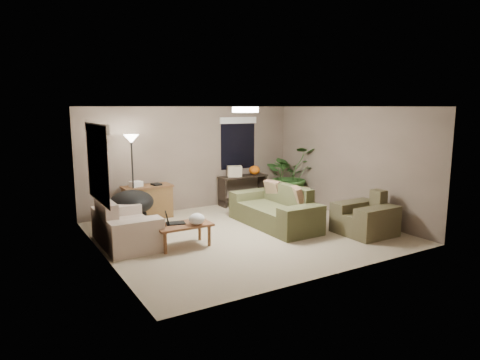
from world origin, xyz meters
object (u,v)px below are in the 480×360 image
loveseat (124,229)px  armchair (365,219)px  cat_scratching_post (304,199)px  main_sofa (275,212)px  coffee_table (183,227)px  floor_lamp (132,149)px  papasan_chair (132,206)px  desk (148,202)px  console_table (243,188)px  houseplant (289,181)px

loveseat → armchair: same height
loveseat → cat_scratching_post: (4.71, 0.62, -0.08)m
main_sofa → coffee_table: 2.26m
floor_lamp → loveseat: bearing=-113.5°
papasan_chair → cat_scratching_post: size_ratio=2.32×
loveseat → papasan_chair: bearing=65.7°
coffee_table → floor_lamp: floor_lamp is taller
desk → papasan_chair: papasan_chair is taller
armchair → desk: bearing=134.5°
main_sofa → armchair: same height
main_sofa → console_table: main_sofa is taller
coffee_table → loveseat: bearing=142.4°
main_sofa → desk: 2.90m
loveseat → floor_lamp: floor_lamp is taller
loveseat → floor_lamp: (0.63, 1.43, 1.30)m
coffee_table → houseplant: 4.20m
console_table → houseplant: (1.09, -0.53, 0.15)m
coffee_table → cat_scratching_post: size_ratio=2.00×
coffee_table → papasan_chair: papasan_chair is taller
desk → console_table: same height
main_sofa → loveseat: bearing=173.1°
main_sofa → houseplant: (1.53, 1.53, 0.29)m
coffee_table → papasan_chair: size_ratio=0.86×
main_sofa → desk: main_sofa is taller
houseplant → armchair: bearing=-96.9°
papasan_chair → cat_scratching_post: bearing=-4.9°
armchair → papasan_chair: bearing=144.3°
desk → console_table: size_ratio=0.85×
floor_lamp → houseplant: 4.16m
desk → floor_lamp: (-0.36, -0.15, 1.22)m
console_table → loveseat: bearing=-154.6°
armchair → desk: armchair is taller
armchair → desk: size_ratio=0.91×
loveseat → papasan_chair: (0.44, 0.98, 0.17)m
loveseat → coffee_table: bearing=-37.6°
floor_lamp → main_sofa: bearing=-36.0°
loveseat → coffee_table: 1.10m
main_sofa → floor_lamp: (-2.49, 1.81, 1.30)m
armchair → coffee_table: 3.60m
cat_scratching_post → desk: bearing=165.4°
desk → cat_scratching_post: (3.72, -0.97, -0.16)m
houseplant → cat_scratching_post: bearing=-83.7°
main_sofa → armchair: 1.83m
main_sofa → floor_lamp: floor_lamp is taller
loveseat → floor_lamp: size_ratio=0.84×
loveseat → cat_scratching_post: bearing=7.5°
main_sofa → loveseat: 3.14m
desk → console_table: 2.58m
main_sofa → coffee_table: bearing=-172.5°
floor_lamp → cat_scratching_post: size_ratio=3.82×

